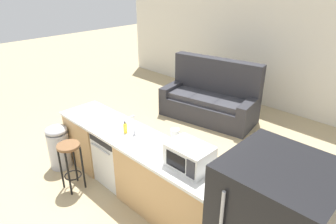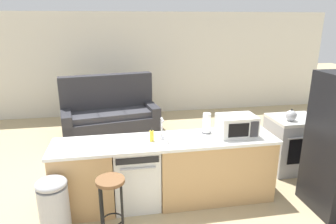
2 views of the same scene
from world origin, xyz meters
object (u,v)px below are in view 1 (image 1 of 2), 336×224
paper_towel_roll (175,140)px  microwave (189,156)px  soap_bottle (125,128)px  kettle (299,186)px  trash_bin (59,146)px  couch (211,100)px  bar_stool (70,157)px  dishwasher (119,156)px

paper_towel_roll → microwave: bearing=-23.2°
paper_towel_roll → soap_bottle: (-0.78, -0.17, -0.07)m
kettle → trash_bin: 3.57m
paper_towel_roll → couch: couch is taller
soap_bottle → couch: 2.89m
bar_stool → paper_towel_roll: bearing=30.2°
microwave → couch: 3.32m
kettle → couch: (-2.81, 2.34, -0.59)m
paper_towel_roll → soap_bottle: bearing=-168.0°
kettle → trash_bin: bearing=-165.2°
dishwasher → trash_bin: size_ratio=1.14×
trash_bin → couch: size_ratio=0.35×
dishwasher → microwave: 1.50m
bar_stool → trash_bin: (-0.65, 0.14, -0.16)m
soap_bottle → trash_bin: bearing=-158.5°
microwave → soap_bottle: microwave is taller
dishwasher → couch: size_ratio=0.40×
dishwasher → kettle: kettle is taller
dishwasher → couch: couch is taller
dishwasher → microwave: microwave is taller
soap_bottle → kettle: kettle is taller
microwave → paper_towel_roll: (-0.37, 0.16, -0.00)m
microwave → paper_towel_roll: paper_towel_roll is taller
paper_towel_roll → trash_bin: size_ratio=0.38×
dishwasher → soap_bottle: (0.21, -0.01, 0.55)m
paper_towel_roll → couch: size_ratio=0.13×
dishwasher → kettle: bearing=9.9°
dishwasher → trash_bin: (-0.97, -0.47, -0.04)m
bar_stool → kettle: bearing=20.5°
kettle → bar_stool: 2.98m
paper_towel_roll → trash_bin: 2.16m
microwave → trash_bin: (-2.33, -0.47, -0.66)m
soap_bottle → paper_towel_roll: bearing=12.0°
microwave → kettle: bearing=21.6°
paper_towel_roll → trash_bin: (-1.96, -0.63, -0.66)m
paper_towel_roll → kettle: paper_towel_roll is taller
microwave → bar_stool: 1.86m
kettle → couch: 3.70m
kettle → bar_stool: kettle is taller
soap_bottle → bar_stool: 0.92m
microwave → soap_bottle: bearing=-179.6°
couch → paper_towel_roll: bearing=-62.3°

